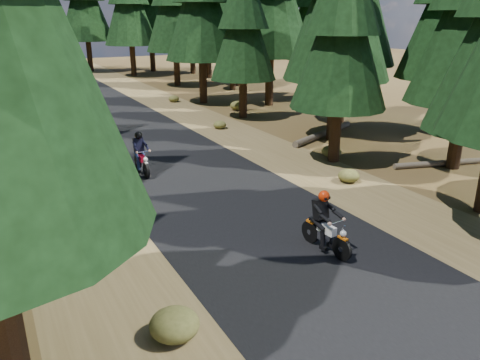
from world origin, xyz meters
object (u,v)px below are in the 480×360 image
(rider_follow, at_px, (141,160))
(rider_lead, at_px, (326,232))
(log_far, at_px, (442,163))
(log_near, at_px, (324,133))

(rider_follow, bearing_deg, rider_lead, 106.17)
(rider_lead, bearing_deg, log_far, -162.91)
(rider_lead, distance_m, rider_follow, 8.68)
(log_far, relative_size, rider_follow, 2.32)
(log_far, bearing_deg, rider_lead, -141.72)
(log_far, height_order, rider_lead, rider_lead)
(log_far, bearing_deg, log_near, 117.02)
(log_far, distance_m, rider_lead, 9.43)
(log_far, relative_size, rider_lead, 2.29)
(log_near, bearing_deg, rider_lead, -152.00)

